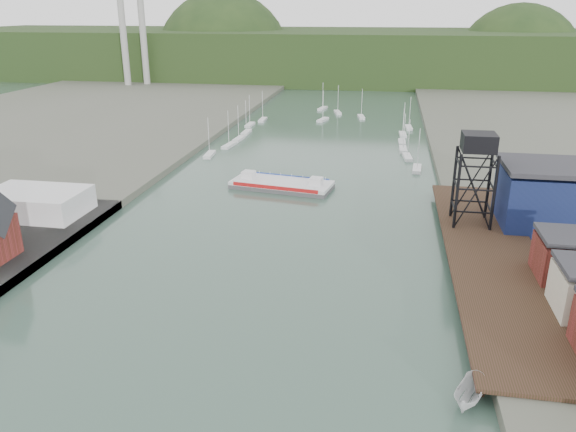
% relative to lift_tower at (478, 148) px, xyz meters
% --- Properties ---
extents(east_pier, '(14.00, 70.00, 2.45)m').
position_rel_lift_tower_xyz_m(east_pier, '(2.00, -13.00, -13.75)').
color(east_pier, black).
rests_on(east_pier, ground).
extents(white_shed, '(18.00, 12.00, 4.50)m').
position_rel_lift_tower_xyz_m(white_shed, '(-79.00, -8.00, -11.80)').
color(white_shed, silver).
rests_on(white_shed, west_quay).
extents(lift_tower, '(6.50, 6.50, 16.00)m').
position_rel_lift_tower_xyz_m(lift_tower, '(0.00, 0.00, 0.00)').
color(lift_tower, black).
rests_on(lift_tower, east_pier).
extents(blue_shed, '(20.50, 14.50, 11.30)m').
position_rel_lift_tower_xyz_m(blue_shed, '(15.00, 2.00, -8.59)').
color(blue_shed, '#0E173D').
rests_on(blue_shed, east_land).
extents(marina_sailboats, '(57.71, 92.65, 0.90)m').
position_rel_lift_tower_xyz_m(marina_sailboats, '(-34.92, 80.46, -15.30)').
color(marina_sailboats, silver).
rests_on(marina_sailboats, ground).
extents(smokestacks, '(11.20, 8.20, 60.00)m').
position_rel_lift_tower_xyz_m(smokestacks, '(-141.00, 174.50, 14.35)').
color(smokestacks, '#9D9D98').
rests_on(smokestacks, ground).
extents(distant_hills, '(500.00, 120.00, 80.00)m').
position_rel_lift_tower_xyz_m(distant_hills, '(-38.98, 243.35, -5.27)').
color(distant_hills, '#1C3216').
rests_on(distant_hills, ground).
extents(chain_ferry, '(23.33, 12.32, 3.20)m').
position_rel_lift_tower_xyz_m(chain_ferry, '(-37.78, 20.74, -14.73)').
color(chain_ferry, '#4A494C').
rests_on(chain_ferry, ground).
extents(motorboat, '(4.74, 6.84, 2.47)m').
position_rel_lift_tower_xyz_m(motorboat, '(-5.51, -47.70, -14.41)').
color(motorboat, silver).
rests_on(motorboat, ground).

